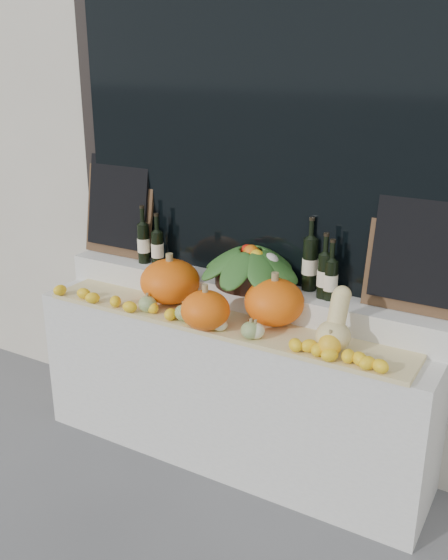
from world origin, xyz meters
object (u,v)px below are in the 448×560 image
(butternut_squash, at_px, (335,326))
(wine_bottle_tall, at_px, (310,264))
(produce_bowl, at_px, (251,265))
(pumpkin_left, at_px, (170,281))
(pumpkin_right, at_px, (274,302))

(butternut_squash, bearing_deg, wine_bottle_tall, 128.92)
(butternut_squash, height_order, produce_bowl, produce_bowl)
(butternut_squash, distance_m, wine_bottle_tall, 0.48)
(pumpkin_left, bearing_deg, produce_bowl, 21.41)
(pumpkin_left, xyz_separation_m, produce_bowl, (0.43, 0.17, 0.12))
(pumpkin_left, xyz_separation_m, butternut_squash, (1.02, -0.10, -0.01))
(pumpkin_left, distance_m, butternut_squash, 1.03)
(pumpkin_right, bearing_deg, wine_bottle_tall, 67.33)
(pumpkin_right, xyz_separation_m, wine_bottle_tall, (0.10, 0.23, 0.16))
(pumpkin_left, xyz_separation_m, pumpkin_right, (0.64, 0.02, -0.00))
(wine_bottle_tall, bearing_deg, butternut_squash, -51.08)
(pumpkin_right, height_order, wine_bottle_tall, wine_bottle_tall)
(pumpkin_left, relative_size, pumpkin_right, 1.09)
(pumpkin_left, distance_m, wine_bottle_tall, 0.80)
(produce_bowl, bearing_deg, butternut_squash, -24.45)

